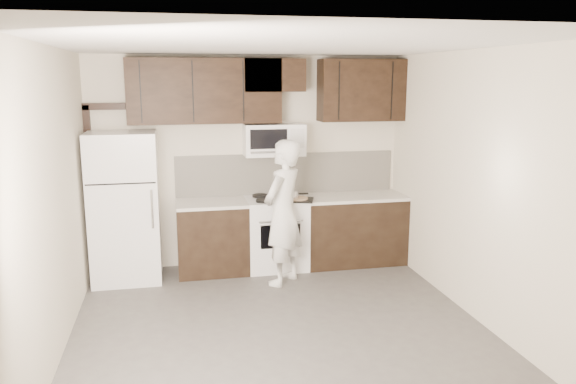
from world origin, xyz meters
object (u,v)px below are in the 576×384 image
object	(u,v)px
microwave	(274,140)
person	(283,213)
stove	(276,233)
refrigerator	(125,207)

from	to	relation	value
microwave	person	distance (m)	1.04
stove	refrigerator	world-z (taller)	refrigerator
person	stove	bearing A→B (deg)	-141.11
refrigerator	microwave	bearing A→B (deg)	5.15
refrigerator	person	world-z (taller)	refrigerator
stove	microwave	bearing A→B (deg)	90.10
stove	microwave	distance (m)	1.20
microwave	stove	bearing A→B (deg)	-89.90
stove	refrigerator	distance (m)	1.90
stove	refrigerator	size ratio (longest dim) A/B	0.52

